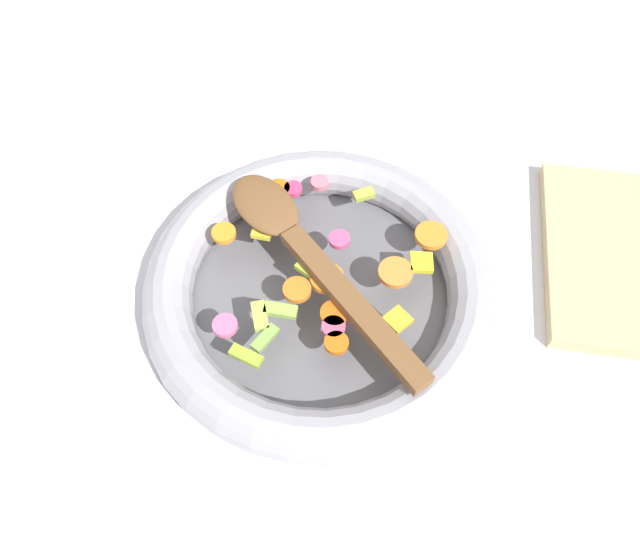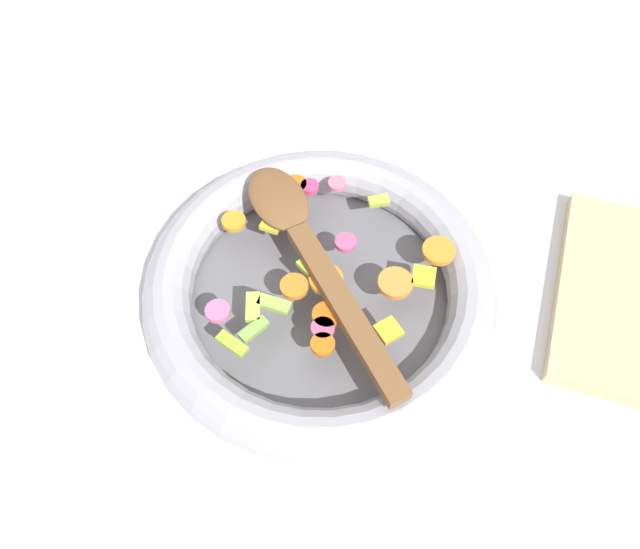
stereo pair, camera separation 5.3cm
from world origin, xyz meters
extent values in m
plane|color=silver|center=(0.00, 0.00, 0.00)|extent=(4.00, 4.00, 0.00)
cylinder|color=slate|center=(0.00, 0.00, 0.01)|extent=(0.31, 0.31, 0.01)
torus|color=#9E9EA5|center=(0.00, 0.00, 0.03)|extent=(0.36, 0.36, 0.05)
cylinder|color=orange|center=(-0.01, 0.07, 0.05)|extent=(0.04, 0.04, 0.01)
cylinder|color=orange|center=(0.07, 0.03, 0.05)|extent=(0.03, 0.03, 0.01)
cylinder|color=orange|center=(0.01, 0.01, 0.05)|extent=(0.04, 0.04, 0.01)
cylinder|color=orange|center=(-0.03, -0.10, 0.05)|extent=(0.03, 0.03, 0.01)
cylinder|color=orange|center=(0.02, -0.02, 0.05)|extent=(0.03, 0.03, 0.01)
cylinder|color=orange|center=(-0.10, -0.06, 0.05)|extent=(0.03, 0.03, 0.01)
cylinder|color=orange|center=(0.04, 0.02, 0.05)|extent=(0.03, 0.03, 0.01)
cylinder|color=orange|center=(-0.06, 0.10, 0.05)|extent=(0.03, 0.03, 0.01)
cube|color=#96CE4B|center=(0.05, -0.03, 0.05)|extent=(0.01, 0.03, 0.01)
cube|color=#AABA3F|center=(-0.10, 0.03, 0.05)|extent=(0.02, 0.03, 0.01)
cube|color=#A9CD3D|center=(0.00, -0.01, 0.05)|extent=(0.03, 0.03, 0.01)
cube|color=#97BA31|center=(0.10, -0.05, 0.05)|extent=(0.02, 0.03, 0.01)
cube|color=#81AB48|center=(0.08, -0.04, 0.05)|extent=(0.03, 0.02, 0.01)
cube|color=#B6D44E|center=(0.06, -0.05, 0.05)|extent=(0.03, 0.02, 0.01)
cylinder|color=#E36F83|center=(-0.11, -0.02, 0.05)|extent=(0.02, 0.02, 0.01)
cylinder|color=#EB7283|center=(-0.08, -0.06, 0.05)|extent=(0.03, 0.03, 0.01)
cylinder|color=#D94B72|center=(-0.09, -0.06, 0.05)|extent=(0.03, 0.03, 0.01)
cylinder|color=#CB415F|center=(-0.06, -0.06, 0.05)|extent=(0.03, 0.03, 0.01)
cylinder|color=#CF5277|center=(0.06, 0.02, 0.05)|extent=(0.03, 0.03, 0.01)
cylinder|color=#DC3C6F|center=(-0.10, -0.04, 0.05)|extent=(0.02, 0.02, 0.01)
cylinder|color=#DF577C|center=(-0.09, -0.08, 0.05)|extent=(0.02, 0.02, 0.01)
cylinder|color=pink|center=(0.07, -0.08, 0.05)|extent=(0.03, 0.03, 0.01)
cylinder|color=#D85183|center=(-0.04, 0.01, 0.05)|extent=(0.02, 0.02, 0.01)
cube|color=yellow|center=(-0.04, -0.07, 0.05)|extent=(0.02, 0.02, 0.01)
cube|color=gold|center=(0.04, 0.08, 0.05)|extent=(0.03, 0.03, 0.01)
cube|color=yellow|center=(-0.03, 0.10, 0.05)|extent=(0.02, 0.02, 0.01)
cube|color=brown|center=(0.04, 0.04, 0.06)|extent=(0.16, 0.16, 0.01)
ellipsoid|color=brown|center=(-0.07, -0.07, 0.06)|extent=(0.10, 0.10, 0.01)
cube|color=tan|center=(-0.10, 0.33, 0.01)|extent=(0.23, 0.20, 0.02)
camera|label=1|loc=(0.32, 0.05, 0.57)|focal=35.00mm
camera|label=2|loc=(0.31, 0.10, 0.57)|focal=35.00mm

